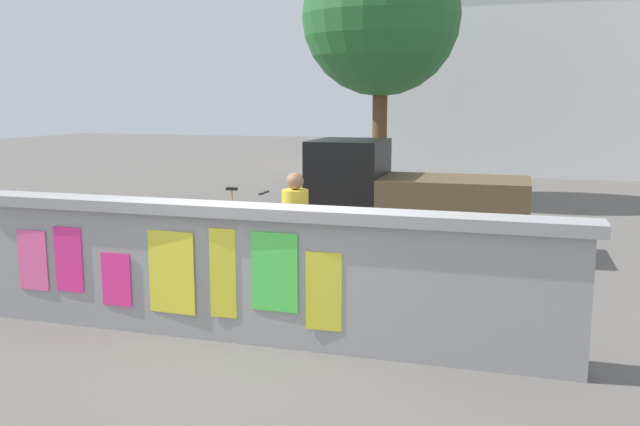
{
  "coord_description": "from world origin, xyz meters",
  "views": [
    {
      "loc": [
        2.65,
        -6.39,
        2.53
      ],
      "look_at": [
        0.14,
        1.86,
        1.08
      ],
      "focal_mm": 38.09,
      "sensor_mm": 36.0,
      "label": 1
    }
  ],
  "objects_px": {
    "bicycle_near": "(240,220)",
    "tree_roadside": "(381,17)",
    "person_walking": "(295,222)",
    "auto_rickshaw_truck": "(406,197)",
    "motorcycle": "(428,272)"
  },
  "relations": [
    {
      "from": "bicycle_near",
      "to": "tree_roadside",
      "type": "height_order",
      "value": "tree_roadside"
    },
    {
      "from": "tree_roadside",
      "to": "person_walking",
      "type": "bearing_deg",
      "value": -84.73
    },
    {
      "from": "auto_rickshaw_truck",
      "to": "tree_roadside",
      "type": "xyz_separation_m",
      "value": [
        -1.71,
        5.86,
        3.66
      ]
    },
    {
      "from": "auto_rickshaw_truck",
      "to": "bicycle_near",
      "type": "bearing_deg",
      "value": -178.98
    },
    {
      "from": "auto_rickshaw_truck",
      "to": "person_walking",
      "type": "height_order",
      "value": "auto_rickshaw_truck"
    },
    {
      "from": "motorcycle",
      "to": "tree_roadside",
      "type": "height_order",
      "value": "tree_roadside"
    },
    {
      "from": "auto_rickshaw_truck",
      "to": "motorcycle",
      "type": "relative_size",
      "value": 1.9
    },
    {
      "from": "bicycle_near",
      "to": "tree_roadside",
      "type": "distance_m",
      "value": 7.37
    },
    {
      "from": "person_walking",
      "to": "bicycle_near",
      "type": "bearing_deg",
      "value": 124.4
    },
    {
      "from": "auto_rickshaw_truck",
      "to": "bicycle_near",
      "type": "relative_size",
      "value": 2.12
    },
    {
      "from": "auto_rickshaw_truck",
      "to": "motorcycle",
      "type": "xyz_separation_m",
      "value": [
        0.83,
        -3.22,
        -0.44
      ]
    },
    {
      "from": "motorcycle",
      "to": "person_walking",
      "type": "height_order",
      "value": "person_walking"
    },
    {
      "from": "auto_rickshaw_truck",
      "to": "motorcycle",
      "type": "height_order",
      "value": "auto_rickshaw_truck"
    },
    {
      "from": "motorcycle",
      "to": "auto_rickshaw_truck",
      "type": "bearing_deg",
      "value": 104.52
    },
    {
      "from": "auto_rickshaw_truck",
      "to": "tree_roadside",
      "type": "bearing_deg",
      "value": 106.25
    }
  ]
}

